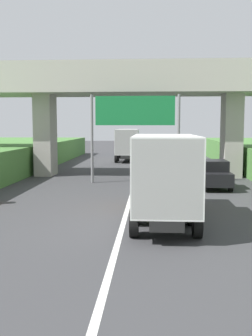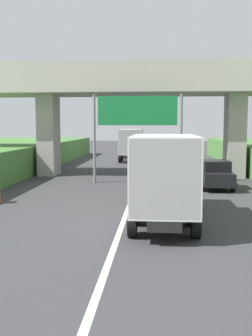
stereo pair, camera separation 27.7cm
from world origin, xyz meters
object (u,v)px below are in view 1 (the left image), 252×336
car_blue (130,148)px  car_black (213,174)px  truck_orange (164,173)px  truck_white (128,143)px  overhead_highway_sign (135,117)px

car_blue → car_black: bearing=-76.7°
truck_orange → car_black: truck_orange is taller
truck_white → car_black: size_ratio=1.78×
overhead_highway_sign → truck_white: size_ratio=0.81×
truck_white → car_black: (6.32, -18.56, -1.08)m
overhead_highway_sign → truck_white: 17.00m
truck_white → truck_orange: size_ratio=1.00×
overhead_highway_sign → truck_white: bearing=95.0°
overhead_highway_sign → car_blue: overhead_highway_sign is taller
truck_white → car_blue: (-0.18, 8.92, -1.08)m
overhead_highway_sign → truck_orange: size_ratio=0.81×
truck_orange → car_blue: truck_orange is taller
truck_orange → car_black: size_ratio=1.78×
overhead_highway_sign → car_blue: bearing=93.6°
overhead_highway_sign → car_black: overhead_highway_sign is taller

